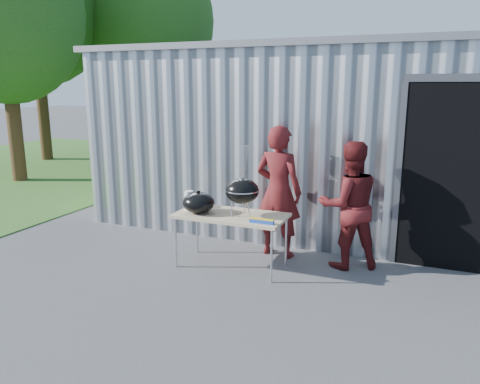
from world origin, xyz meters
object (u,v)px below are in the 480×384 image
at_px(folding_table, 231,217).
at_px(person_bystander, 349,205).
at_px(kettle_grill, 242,185).
at_px(person_cook, 278,192).

relative_size(folding_table, person_bystander, 0.86).
distance_m(folding_table, kettle_grill, 0.49).
relative_size(kettle_grill, person_cook, 0.49).
distance_m(kettle_grill, person_cook, 0.78).
distance_m(person_cook, person_bystander, 1.03).
bearing_deg(folding_table, person_cook, 56.55).
distance_m(folding_table, person_cook, 0.85).
distance_m(kettle_grill, person_bystander, 1.49).
bearing_deg(person_bystander, person_cook, -30.96).
height_order(folding_table, person_cook, person_cook).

